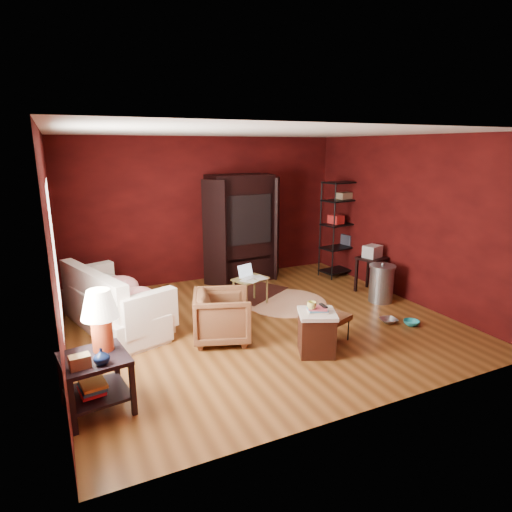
{
  "coord_description": "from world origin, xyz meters",
  "views": [
    {
      "loc": [
        -2.67,
        -5.48,
        2.62
      ],
      "look_at": [
        0.0,
        0.2,
        1.0
      ],
      "focal_mm": 30.0,
      "sensor_mm": 36.0,
      "label": 1
    }
  ],
  "objects": [
    {
      "name": "rug_oriental",
      "position": [
        0.46,
        1.25,
        0.02
      ],
      "size": [
        1.39,
        1.26,
        0.01
      ],
      "rotation": [
        0.0,
        0.0,
        0.55
      ],
      "color": "#4C1B14",
      "rests_on": "ground"
    },
    {
      "name": "laptop_desk",
      "position": [
        0.15,
        0.75,
        0.42
      ],
      "size": [
        0.64,
        0.56,
        0.68
      ],
      "rotation": [
        0.0,
        0.0,
        0.32
      ],
      "color": "olive",
      "rests_on": "ground"
    },
    {
      "name": "armchair",
      "position": [
        -0.76,
        -0.33,
        0.38
      ],
      "size": [
        0.9,
        0.93,
        0.77
      ],
      "primitive_type": "imported",
      "rotation": [
        0.0,
        0.0,
        1.24
      ],
      "color": "black",
      "rests_on": "ground"
    },
    {
      "name": "tv_armoire",
      "position": [
        0.56,
        2.09,
        1.09
      ],
      "size": [
        1.65,
        0.91,
        2.09
      ],
      "rotation": [
        0.0,
        0.0,
        0.04
      ],
      "color": "black",
      "rests_on": "ground"
    },
    {
      "name": "pet_bowl_turquoise",
      "position": [
        1.99,
        -1.07,
        0.12
      ],
      "size": [
        0.25,
        0.13,
        0.23
      ],
      "primitive_type": "imported",
      "rotation": [
        0.0,
        0.0,
        0.27
      ],
      "color": "teal",
      "rests_on": "ground"
    },
    {
      "name": "small_stand",
      "position": [
        2.44,
        0.43,
        0.65
      ],
      "size": [
        0.54,
        0.54,
        0.87
      ],
      "rotation": [
        0.0,
        0.0,
        0.29
      ],
      "color": "black",
      "rests_on": "ground"
    },
    {
      "name": "hamper",
      "position": [
        0.2,
        -1.21,
        0.3
      ],
      "size": [
        0.61,
        0.61,
        0.65
      ],
      "rotation": [
        0.0,
        0.0,
        -0.42
      ],
      "color": "#451C0F",
      "rests_on": "ground"
    },
    {
      "name": "pet_bowl_steel",
      "position": [
        1.75,
        -0.84,
        0.13
      ],
      "size": [
        0.27,
        0.1,
        0.26
      ],
      "primitive_type": "imported",
      "rotation": [
        0.0,
        0.0,
        -0.13
      ],
      "color": "#A9ABAF",
      "rests_on": "ground"
    },
    {
      "name": "footstool",
      "position": [
        0.62,
        -0.99,
        0.33
      ],
      "size": [
        0.47,
        0.47,
        0.38
      ],
      "rotation": [
        0.0,
        0.0,
        0.34
      ],
      "color": "black",
      "rests_on": "ground"
    },
    {
      "name": "wire_shelving",
      "position": [
        2.63,
        1.58,
        1.06
      ],
      "size": [
        1.0,
        0.56,
        1.94
      ],
      "rotation": [
        0.0,
        0.0,
        0.16
      ],
      "color": "black",
      "rests_on": "ground"
    },
    {
      "name": "rug_round",
      "position": [
        0.74,
        0.58,
        0.01
      ],
      "size": [
        1.74,
        1.74,
        0.01
      ],
      "rotation": [
        0.0,
        0.0,
        0.29
      ],
      "color": "beige",
      "rests_on": "ground"
    },
    {
      "name": "room",
      "position": [
        -0.04,
        -0.01,
        1.4
      ],
      "size": [
        5.54,
        5.04,
        2.84
      ],
      "color": "brown",
      "rests_on": "ground"
    },
    {
      "name": "vase",
      "position": [
        -2.43,
        -1.5,
        0.67
      ],
      "size": [
        0.18,
        0.18,
        0.16
      ],
      "primitive_type": "imported",
      "rotation": [
        0.0,
        0.0,
        -0.15
      ],
      "color": "#0C183C",
      "rests_on": "side_table"
    },
    {
      "name": "side_table",
      "position": [
        -2.43,
        -1.25,
        0.74
      ],
      "size": [
        0.71,
        0.71,
        1.24
      ],
      "rotation": [
        0.0,
        0.0,
        0.14
      ],
      "color": "black",
      "rests_on": "ground"
    },
    {
      "name": "sofa_cushions",
      "position": [
        -2.06,
        0.74,
        0.42
      ],
      "size": [
        1.41,
        2.18,
        0.85
      ],
      "rotation": [
        0.0,
        0.0,
        0.33
      ],
      "color": "silver",
      "rests_on": "sofa"
    },
    {
      "name": "mug",
      "position": [
        0.1,
        -1.22,
        0.69
      ],
      "size": [
        0.15,
        0.13,
        0.12
      ],
      "primitive_type": "imported",
      "rotation": [
        0.0,
        0.0,
        0.4
      ],
      "color": "#E0DF6D",
      "rests_on": "hamper"
    },
    {
      "name": "sofa",
      "position": [
        -2.07,
        0.76,
        0.4
      ],
      "size": [
        1.15,
        2.15,
        0.81
      ],
      "primitive_type": "imported",
      "rotation": [
        0.0,
        0.0,
        1.85
      ],
      "color": "silver",
      "rests_on": "ground"
    },
    {
      "name": "trash_can",
      "position": [
        2.26,
        -0.06,
        0.33
      ],
      "size": [
        0.45,
        0.45,
        0.7
      ],
      "rotation": [
        0.0,
        0.0,
        -0.01
      ],
      "color": "gray",
      "rests_on": "ground"
    }
  ]
}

